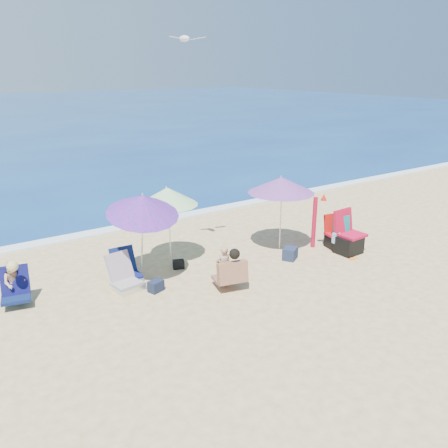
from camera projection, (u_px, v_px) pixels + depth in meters
ground at (260, 279)px, 10.57m from camera, size 120.00×120.00×0.00m
foam at (159, 220)px, 14.57m from camera, size 120.00×0.50×0.04m
umbrella_turquoise at (281, 185)px, 11.84m from camera, size 1.99×1.99×1.96m
umbrella_striped at (167, 196)px, 10.98m from camera, size 1.45×1.45×1.92m
umbrella_blue at (143, 205)px, 9.99m from camera, size 1.71×1.77×2.15m
furled_umbrella at (316, 218)px, 12.18m from camera, size 0.21×0.43×1.51m
chair_navy at (127, 275)px, 10.33m from camera, size 0.58×0.71×0.77m
chair_rainbow at (126, 281)px, 10.03m from camera, size 0.69×0.79×0.78m
camp_chair_left at (348, 240)px, 12.01m from camera, size 0.74×0.67×1.10m
camp_chair_right at (336, 236)px, 12.32m from camera, size 0.66×0.63×0.92m
person_center at (228, 269)px, 9.99m from camera, size 0.69×0.73×0.96m
person_left at (14, 283)px, 9.36m from camera, size 0.67×0.70×1.00m
bag_navy_a at (156, 286)px, 9.98m from camera, size 0.36×0.31×0.24m
bag_black_a at (179, 264)px, 11.13m from camera, size 0.32×0.28×0.19m
bag_navy_b at (290, 253)px, 11.64m from camera, size 0.50×0.47×0.30m
orange_item at (353, 259)px, 11.66m from camera, size 0.23×0.12×0.03m
seagull at (185, 39)px, 9.78m from camera, size 0.81×0.41×0.13m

